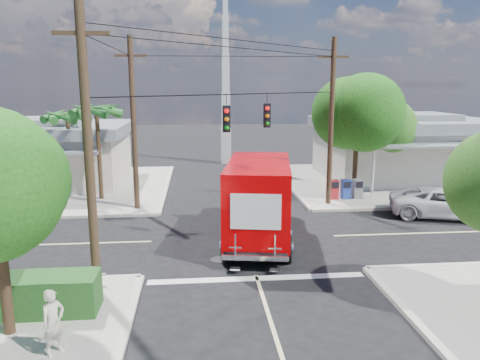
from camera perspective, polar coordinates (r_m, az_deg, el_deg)
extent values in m
plane|color=black|center=(20.50, 0.53, -7.15)|extent=(120.00, 120.00, 0.00)
cube|color=gray|center=(33.62, 17.50, -0.16)|extent=(14.00, 14.00, 0.14)
cube|color=beige|center=(31.59, 5.71, -0.41)|extent=(0.25, 14.00, 0.14)
cube|color=beige|center=(27.48, 23.10, -3.10)|extent=(14.00, 0.25, 0.14)
cube|color=gray|center=(32.29, -21.42, -0.89)|extent=(14.00, 14.00, 0.14)
cube|color=beige|center=(31.08, -8.93, -0.69)|extent=(0.25, 14.00, 0.14)
cube|color=beige|center=(25.83, -25.62, -4.21)|extent=(14.00, 0.25, 0.14)
cube|color=beige|center=(30.11, -1.42, -1.07)|extent=(0.12, 12.00, 0.01)
cube|color=beige|center=(23.67, 25.51, -5.73)|extent=(12.00, 0.12, 0.01)
cube|color=beige|center=(21.92, -26.69, -7.17)|extent=(12.00, 0.12, 0.01)
cube|color=silver|center=(16.51, 2.08, -11.89)|extent=(7.50, 0.40, 0.01)
cube|color=beige|center=(34.84, 19.33, 3.07)|extent=(11.00, 8.00, 3.40)
cube|color=gray|center=(34.62, 19.55, 6.43)|extent=(11.80, 8.80, 0.70)
cube|color=gray|center=(34.58, 19.61, 7.25)|extent=(6.05, 4.40, 0.50)
cube|color=gray|center=(30.34, 23.29, 3.91)|extent=(9.90, 1.80, 0.15)
cylinder|color=silver|center=(27.99, 15.89, 0.84)|extent=(0.12, 0.12, 2.90)
cube|color=beige|center=(33.70, -22.57, 2.40)|extent=(10.00, 8.00, 3.20)
cube|color=gray|center=(33.48, -22.83, 5.70)|extent=(10.80, 8.80, 0.70)
cube|color=gray|center=(33.44, -22.90, 6.55)|extent=(5.50, 4.40, 0.50)
cube|color=gray|center=(28.96, -25.54, 3.00)|extent=(9.00, 1.80, 0.15)
cylinder|color=silver|center=(27.28, -17.96, 0.23)|extent=(0.12, 0.12, 2.70)
cube|color=silver|center=(39.73, -1.71, 4.19)|extent=(0.80, 0.80, 3.00)
cube|color=silver|center=(39.46, -1.73, 8.51)|extent=(0.70, 0.70, 3.00)
cube|color=silver|center=(39.41, -1.76, 12.87)|extent=(0.60, 0.60, 3.00)
cube|color=silver|center=(39.60, -1.79, 17.22)|extent=(0.50, 0.50, 3.00)
cylinder|color=#422D1C|center=(13.63, -26.90, -9.37)|extent=(0.28, 0.28, 3.71)
sphere|color=#134B11|center=(12.65, -26.82, -0.51)|extent=(3.25, 3.25, 3.25)
cylinder|color=#422D1C|center=(28.04, 13.88, 2.20)|extent=(0.28, 0.28, 4.10)
sphere|color=#134B11|center=(27.75, 14.13, 7.42)|extent=(4.10, 4.10, 4.10)
sphere|color=#134B11|center=(27.80, 13.24, 8.00)|extent=(3.33, 3.33, 3.33)
sphere|color=#134B11|center=(27.60, 15.02, 7.09)|extent=(3.58, 3.58, 3.58)
cylinder|color=#422D1C|center=(31.03, 17.08, 2.42)|extent=(0.28, 0.28, 3.58)
sphere|color=#255F14|center=(30.78, 17.32, 6.54)|extent=(3.58, 3.58, 3.58)
sphere|color=#255F14|center=(30.79, 16.51, 7.01)|extent=(2.91, 2.91, 2.91)
sphere|color=#255F14|center=(30.65, 18.13, 6.26)|extent=(3.14, 3.14, 3.14)
cylinder|color=#422D1C|center=(27.66, -16.79, 2.87)|extent=(0.24, 0.24, 5.00)
cone|color=#246925|center=(27.25, -15.23, 8.33)|extent=(0.50, 2.06, 0.98)
cone|color=#246925|center=(28.00, -15.68, 8.39)|extent=(1.92, 1.68, 0.98)
cone|color=#246925|center=(28.31, -17.15, 8.33)|extent=(2.12, 0.95, 0.98)
cone|color=#246925|center=(27.97, -18.59, 8.21)|extent=(1.34, 2.07, 0.98)
cone|color=#246925|center=(27.21, -18.96, 8.11)|extent=(1.34, 2.07, 0.98)
cone|color=#246925|center=(26.60, -17.91, 8.11)|extent=(2.12, 0.95, 0.98)
cone|color=#246925|center=(26.62, -16.22, 8.22)|extent=(1.92, 1.68, 0.98)
cylinder|color=#422D1C|center=(29.59, -20.01, 2.81)|extent=(0.24, 0.24, 4.60)
cone|color=#246925|center=(29.13, -18.61, 7.53)|extent=(0.50, 2.06, 0.98)
cone|color=#246925|center=(29.89, -18.94, 7.60)|extent=(1.92, 1.68, 0.98)
cone|color=#246925|center=(30.25, -20.28, 7.55)|extent=(2.12, 0.95, 0.98)
cone|color=#246925|center=(29.94, -21.65, 7.41)|extent=(1.34, 2.07, 0.98)
cone|color=#246925|center=(29.19, -22.07, 7.30)|extent=(1.34, 2.07, 0.98)
cone|color=#246925|center=(28.56, -21.17, 7.29)|extent=(2.12, 0.95, 0.98)
cone|color=#246925|center=(28.53, -19.59, 7.39)|extent=(1.92, 1.68, 0.98)
cylinder|color=#473321|center=(14.63, -17.96, 2.84)|extent=(0.28, 0.28, 9.00)
cube|color=#473321|center=(14.55, -18.85, 16.59)|extent=(1.60, 0.12, 0.12)
cylinder|color=#473321|center=(25.64, 11.04, 6.69)|extent=(0.28, 0.28, 9.00)
cube|color=#473321|center=(25.60, 11.35, 14.52)|extent=(1.60, 0.12, 0.12)
cylinder|color=#473321|center=(24.82, -12.83, 6.46)|extent=(0.28, 0.28, 9.00)
cube|color=#473321|center=(24.77, -13.20, 14.55)|extent=(1.60, 0.12, 0.12)
cylinder|color=black|center=(19.43, 0.56, 10.44)|extent=(10.43, 10.43, 0.04)
cube|color=black|center=(18.61, -1.66, 7.46)|extent=(0.30, 0.24, 1.05)
sphere|color=red|center=(18.45, -1.64, 8.46)|extent=(0.20, 0.20, 0.20)
cube|color=black|center=(20.70, 3.30, 7.86)|extent=(0.30, 0.24, 1.05)
sphere|color=red|center=(20.54, 3.37, 8.75)|extent=(0.20, 0.20, 0.20)
cube|color=silver|center=(16.09, -26.64, -11.95)|extent=(5.94, 0.05, 0.08)
cube|color=silver|center=(15.94, -26.77, -10.63)|extent=(5.94, 0.05, 0.08)
cube|color=silver|center=(15.25, -16.63, -11.86)|extent=(0.09, 0.06, 1.00)
cube|color=#B11E23|center=(27.33, 11.36, -1.13)|extent=(0.50, 0.50, 1.10)
cube|color=#213A9A|center=(27.53, 12.76, -1.09)|extent=(0.50, 0.50, 1.10)
cube|color=slate|center=(27.76, 14.13, -1.05)|extent=(0.50, 0.50, 1.10)
cube|color=black|center=(20.57, 2.33, -5.50)|extent=(3.55, 8.04, 0.25)
cube|color=#C80002|center=(23.30, 2.61, -1.44)|extent=(2.64, 2.07, 2.19)
cube|color=black|center=(23.90, 2.67, -0.14)|extent=(2.10, 0.59, 0.95)
cube|color=silver|center=(24.33, 2.66, -2.57)|extent=(2.28, 0.50, 0.35)
cube|color=#C80002|center=(19.32, 2.28, -2.04)|extent=(3.42, 6.11, 2.89)
cube|color=white|center=(19.28, 6.04, -1.66)|extent=(0.62, 3.54, 1.29)
cube|color=white|center=(19.36, -1.46, -1.54)|extent=(0.62, 3.54, 1.29)
cube|color=white|center=(16.47, 1.92, -3.90)|extent=(1.77, 0.32, 1.29)
cube|color=silver|center=(16.85, 1.87, -9.40)|extent=(2.40, 0.64, 0.18)
cube|color=silver|center=(16.64, -0.57, -8.22)|extent=(0.45, 0.13, 1.00)
cube|color=silver|center=(16.58, 4.29, -8.32)|extent=(0.45, 0.13, 1.00)
cylinder|color=black|center=(23.41, -0.23, -3.38)|extent=(0.50, 1.13, 1.09)
cylinder|color=black|center=(23.34, 5.39, -3.47)|extent=(0.50, 1.13, 1.09)
cylinder|color=black|center=(17.91, -1.69, -8.12)|extent=(0.50, 1.13, 1.09)
cylinder|color=black|center=(17.83, 5.73, -8.26)|extent=(0.50, 1.13, 1.09)
imported|color=silver|center=(25.71, 23.64, -2.58)|extent=(5.75, 3.90, 1.46)
imported|color=beige|center=(12.58, -21.79, -15.80)|extent=(0.69, 0.72, 1.65)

